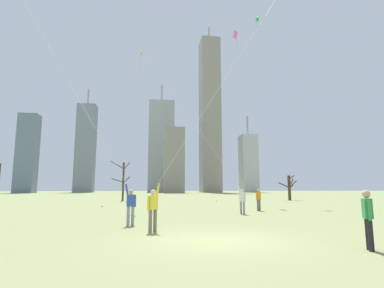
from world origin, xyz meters
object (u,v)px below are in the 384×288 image
(distant_kite_drifting_left_green, at_px, (256,40))
(bare_tree_left_of_center, at_px, (290,187))
(bystander_strolling_midfield, at_px, (368,216))
(distant_kite_high_overhead_pink, at_px, (234,47))
(bare_tree_right_of_center, at_px, (123,180))
(kite_flyer_foreground_right_yellow, at_px, (120,184))
(kite_flyer_foreground_left_blue, at_px, (203,124))
(kite_flyer_midfield_center_orange, at_px, (218,163))
(bystander_far_off_by_trees, at_px, (259,199))

(distant_kite_drifting_left_green, relative_size, bare_tree_left_of_center, 6.54)
(bystander_strolling_midfield, relative_size, bare_tree_left_of_center, 0.45)
(distant_kite_high_overhead_pink, bearing_deg, bare_tree_right_of_center, 150.60)
(bystander_strolling_midfield, xyz_separation_m, bare_tree_left_of_center, (14.31, 33.61, 1.04))
(kite_flyer_foreground_right_yellow, distance_m, distant_kite_high_overhead_pink, 29.76)
(kite_flyer_foreground_left_blue, distance_m, bare_tree_left_of_center, 33.25)
(kite_flyer_midfield_center_orange, bearing_deg, distant_kite_drifting_left_green, 57.97)
(kite_flyer_midfield_center_orange, distance_m, distant_kite_drifting_left_green, 22.81)
(kite_flyer_midfield_center_orange, xyz_separation_m, bystander_far_off_by_trees, (3.41, 1.19, -2.53))
(kite_flyer_midfield_center_orange, relative_size, distant_kite_high_overhead_pink, 0.70)
(distant_kite_high_overhead_pink, height_order, bare_tree_right_of_center, distant_kite_high_overhead_pink)
(kite_flyer_foreground_right_yellow, bearing_deg, bare_tree_right_of_center, 94.00)
(bystander_far_off_by_trees, bearing_deg, bare_tree_left_of_center, 58.00)
(kite_flyer_midfield_center_orange, relative_size, bare_tree_left_of_center, 4.18)
(kite_flyer_foreground_left_blue, bearing_deg, distant_kite_high_overhead_pink, 69.46)
(bystander_strolling_midfield, bearing_deg, bare_tree_right_of_center, 104.68)
(distant_kite_drifting_left_green, distance_m, bare_tree_left_of_center, 20.79)
(kite_flyer_midfield_center_orange, bearing_deg, bare_tree_left_of_center, 52.90)
(distant_kite_high_overhead_pink, height_order, bare_tree_left_of_center, distant_kite_high_overhead_pink)
(bystander_strolling_midfield, height_order, distant_kite_high_overhead_pink, distant_kite_high_overhead_pink)
(bystander_far_off_by_trees, relative_size, bare_tree_right_of_center, 0.30)
(bystander_far_off_by_trees, distance_m, bystander_strolling_midfield, 14.70)
(kite_flyer_foreground_right_yellow, xyz_separation_m, distant_kite_drifting_left_green, (14.41, 20.04, 18.27))
(kite_flyer_foreground_left_blue, relative_size, distant_kite_high_overhead_pink, 0.82)
(kite_flyer_foreground_right_yellow, bearing_deg, kite_flyer_midfield_center_orange, 48.08)
(distant_kite_high_overhead_pink, distance_m, bare_tree_left_of_center, 20.91)
(kite_flyer_foreground_left_blue, distance_m, bare_tree_right_of_center, 30.10)
(bystander_far_off_by_trees, height_order, bystander_strolling_midfield, same)
(kite_flyer_foreground_left_blue, height_order, bystander_far_off_by_trees, kite_flyer_foreground_left_blue)
(distant_kite_drifting_left_green, bearing_deg, kite_flyer_foreground_left_blue, -117.23)
(bystander_far_off_by_trees, height_order, distant_kite_high_overhead_pink, distant_kite_high_overhead_pink)
(kite_flyer_midfield_center_orange, height_order, distant_kite_high_overhead_pink, distant_kite_high_overhead_pink)
(bystander_far_off_by_trees, distance_m, bare_tree_right_of_center, 23.77)
(kite_flyer_midfield_center_orange, bearing_deg, kite_flyer_foreground_left_blue, -107.92)
(kite_flyer_midfield_center_orange, bearing_deg, bare_tree_right_of_center, 110.52)
(bare_tree_left_of_center, bearing_deg, distant_kite_drifting_left_green, -134.93)
(bystander_far_off_by_trees, distance_m, distant_kite_drifting_left_green, 23.16)
(kite_flyer_foreground_right_yellow, distance_m, distant_kite_drifting_left_green, 30.71)
(bystander_far_off_by_trees, bearing_deg, bare_tree_right_of_center, 119.29)
(distant_kite_high_overhead_pink, bearing_deg, kite_flyer_foreground_left_blue, -110.54)
(bystander_far_off_by_trees, relative_size, distant_kite_high_overhead_pink, 0.08)
(kite_flyer_midfield_center_orange, relative_size, distant_kite_drifting_left_green, 0.64)
(kite_flyer_foreground_right_yellow, bearing_deg, bystander_strolling_midfield, -41.80)
(kite_flyer_midfield_center_orange, bearing_deg, bystander_far_off_by_trees, 19.28)
(distant_kite_drifting_left_green, bearing_deg, bare_tree_right_of_center, 152.12)
(kite_flyer_foreground_left_blue, relative_size, distant_kite_drifting_left_green, 0.75)
(kite_flyer_foreground_right_yellow, height_order, bystander_far_off_by_trees, kite_flyer_foreground_right_yellow)
(distant_kite_high_overhead_pink, xyz_separation_m, bare_tree_right_of_center, (-13.84, 7.80, -16.54))
(kite_flyer_foreground_left_blue, distance_m, kite_flyer_midfield_center_orange, 8.13)
(bystander_far_off_by_trees, xyz_separation_m, bystander_strolling_midfield, (-2.38, -14.51, 0.00))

